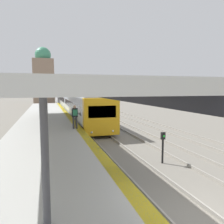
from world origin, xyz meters
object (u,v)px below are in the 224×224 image
(train_near, at_px, (69,100))
(train_far, at_px, (77,97))
(signal_post_near, at_px, (163,144))
(person_on_platform, at_px, (75,115))

(train_near, relative_size, train_far, 1.64)
(train_near, bearing_deg, signal_post_near, -87.05)
(signal_post_near, bearing_deg, train_near, 92.95)
(train_far, xyz_separation_m, signal_post_near, (-1.66, -44.23, -0.73))
(train_far, bearing_deg, signal_post_near, -92.15)
(signal_post_near, bearing_deg, train_far, 87.85)
(person_on_platform, bearing_deg, signal_post_near, -58.47)
(person_on_platform, distance_m, signal_post_near, 6.93)
(person_on_platform, bearing_deg, train_near, 85.46)
(person_on_platform, distance_m, train_near, 25.22)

